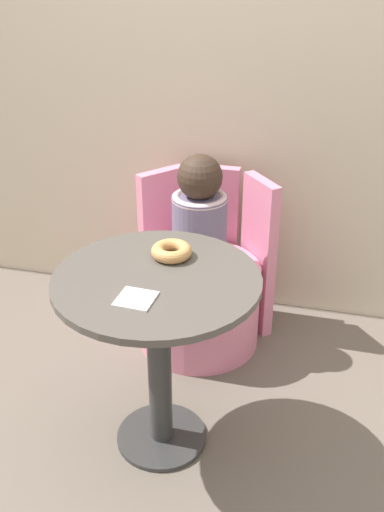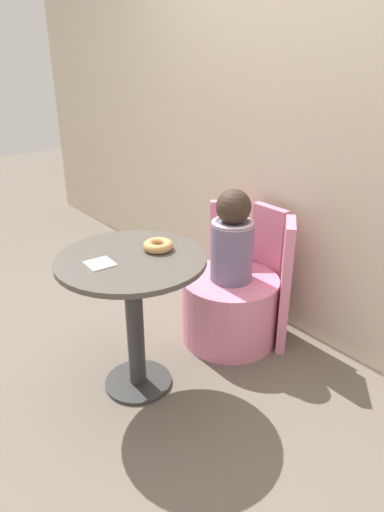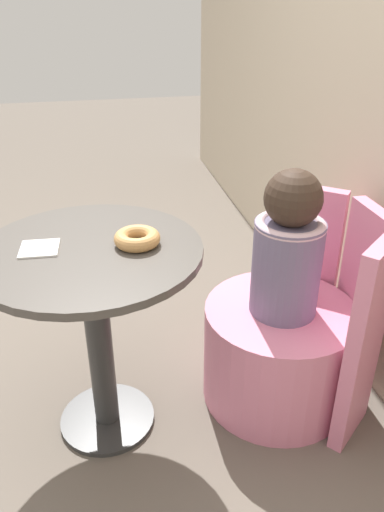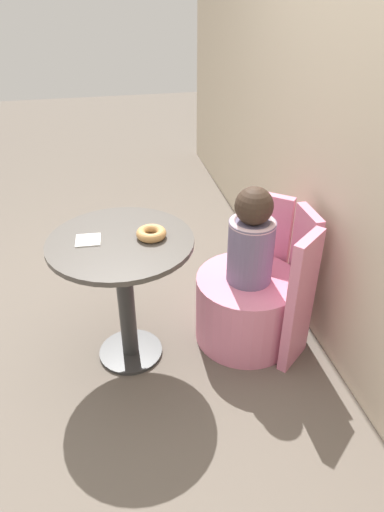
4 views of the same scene
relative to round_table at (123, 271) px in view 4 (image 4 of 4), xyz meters
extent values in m
plane|color=#665B51|center=(-0.01, -0.07, -0.53)|extent=(12.00, 12.00, 0.00)
cube|color=beige|center=(-0.01, 1.06, 0.67)|extent=(6.00, 0.06, 2.40)
cylinder|color=#333333|center=(0.00, 0.00, -0.52)|extent=(0.34, 0.34, 0.02)
cylinder|color=#333333|center=(0.00, 0.00, -0.18)|extent=(0.08, 0.08, 0.66)
cylinder|color=#4C4742|center=(0.00, 0.00, 0.16)|extent=(0.68, 0.68, 0.02)
cylinder|color=pink|center=(-0.01, 0.64, -0.33)|extent=(0.54, 0.54, 0.39)
cube|color=pink|center=(-0.01, 0.93, -0.16)|extent=(0.23, 0.05, 0.74)
cube|color=pink|center=(0.22, 0.83, -0.16)|extent=(0.19, 0.21, 0.74)
cube|color=pink|center=(-0.23, 0.83, -0.16)|extent=(0.19, 0.21, 0.74)
cylinder|color=slate|center=(-0.01, 0.64, 0.03)|extent=(0.23, 0.23, 0.33)
torus|color=beige|center=(-0.01, 0.64, 0.18)|extent=(0.23, 0.23, 0.04)
sphere|color=#38281E|center=(-0.01, 0.64, 0.28)|extent=(0.19, 0.19, 0.19)
torus|color=tan|center=(0.01, 0.14, 0.20)|extent=(0.14, 0.14, 0.04)
cube|color=white|center=(-0.02, -0.14, 0.18)|extent=(0.12, 0.12, 0.01)
camera|label=1|loc=(0.51, -1.57, 1.15)|focal=42.00mm
camera|label=2|loc=(1.61, -0.96, 1.01)|focal=32.00mm
camera|label=3|loc=(1.35, 0.03, 0.85)|focal=35.00mm
camera|label=4|loc=(1.83, -0.05, 1.22)|focal=32.00mm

